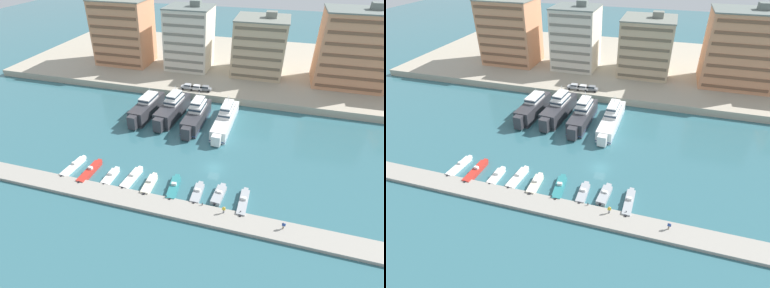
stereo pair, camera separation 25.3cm
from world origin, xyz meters
TOP-DOWN VIEW (x-y plane):
  - ground_plane at (0.00, 0.00)m, footprint 400.00×400.00m
  - quay_promenade at (0.00, 67.73)m, footprint 180.00×70.00m
  - pier_dock at (0.00, -14.82)m, footprint 120.00×4.69m
  - yacht_charcoal_far_left at (-24.51, 18.94)m, footprint 5.23×18.87m
  - yacht_charcoal_left at (-16.94, 20.10)m, footprint 6.12×19.91m
  - yacht_charcoal_mid_left at (-9.27, 18.42)m, footprint 4.82×19.51m
  - yacht_white_center_left at (-1.21, 19.53)m, footprint 4.76×22.34m
  - motorboat_white_far_left at (-30.78, -9.04)m, footprint 2.16×8.14m
  - motorboat_red_left at (-26.20, -9.56)m, footprint 1.91×8.61m
  - motorboat_white_mid_left at (-20.99, -9.67)m, footprint 1.89×6.23m
  - motorboat_white_center_left at (-16.27, -8.91)m, footprint 2.49×7.84m
  - motorboat_cream_center at (-11.73, -9.88)m, footprint 1.92×6.85m
  - motorboat_teal_center_right at (-6.53, -9.31)m, footprint 2.56×7.86m
  - motorboat_grey_mid_right at (-1.34, -9.56)m, footprint 1.96×6.62m
  - motorboat_grey_right at (2.98, -8.78)m, footprint 2.46×6.43m
  - motorboat_grey_far_right at (8.02, -9.66)m, footprint 1.79×8.06m
  - car_silver_far_left at (-17.03, 35.38)m, footprint 4.19×2.10m
  - car_white_left at (-13.96, 35.33)m, footprint 4.11×1.93m
  - car_grey_mid_left at (-11.01, 35.56)m, footprint 4.14×1.99m
  - apartment_block_far_left at (-48.35, 54.62)m, footprint 20.67×15.45m
  - apartment_block_left at (-22.42, 56.21)m, footprint 16.17×15.53m
  - apartment_block_mid_left at (3.38, 56.88)m, footprint 18.02×16.93m
  - apartment_block_center_left at (33.19, 54.78)m, footprint 22.04×15.97m
  - pedestrian_near_edge at (4.84, -13.58)m, footprint 0.64×0.31m
  - pedestrian_mid_deck at (15.71, -14.34)m, footprint 0.62×0.25m
  - bollard_west at (-6.91, -12.73)m, footprint 0.20×0.20m
  - bollard_west_mid at (0.51, -12.73)m, footprint 0.20×0.20m
  - bollard_east_mid at (7.93, -12.73)m, footprint 0.20×0.20m

SIDE VIEW (x-z plane):
  - ground_plane at x=0.00m, z-range 0.00..0.00m
  - pier_dock at x=0.00m, z-range 0.00..0.71m
  - motorboat_white_mid_left at x=-20.99m, z-range -0.26..1.10m
  - motorboat_white_center_left at x=-16.27m, z-range -0.22..1.15m
  - motorboat_teal_center_right at x=-6.53m, z-range -0.27..1.22m
  - motorboat_grey_mid_right at x=-1.34m, z-range -0.23..1.19m
  - motorboat_grey_right at x=2.98m, z-range -0.17..1.14m
  - motorboat_white_far_left at x=-30.78m, z-range -0.23..1.20m
  - motorboat_red_left at x=-26.20m, z-range -0.26..1.26m
  - motorboat_grey_far_right at x=8.02m, z-range -0.27..1.32m
  - motorboat_cream_center at x=-11.73m, z-range -0.23..1.34m
  - bollard_west at x=-6.91m, z-range 0.73..1.34m
  - bollard_west_mid at x=0.51m, z-range 0.73..1.34m
  - bollard_east_mid at x=7.93m, z-range 0.73..1.34m
  - quay_promenade at x=0.00m, z-range 0.00..2.29m
  - pedestrian_mid_deck at x=15.71m, z-range 0.86..2.47m
  - pedestrian_near_edge at x=4.84m, z-range 0.86..2.53m
  - yacht_white_center_left at x=-1.21m, z-range -1.73..6.09m
  - yacht_charcoal_far_left at x=-24.51m, z-range -1.35..6.23m
  - yacht_charcoal_mid_left at x=-9.27m, z-range -1.75..6.89m
  - yacht_charcoal_left at x=-16.94m, z-range -1.73..7.06m
  - car_silver_far_left at x=-17.03m, z-range 2.36..4.16m
  - car_white_left at x=-13.96m, z-range 2.36..4.16m
  - car_grey_mid_left at x=-11.01m, z-range 2.36..4.16m
  - apartment_block_mid_left at x=3.38m, z-range 1.34..22.77m
  - apartment_block_left at x=-22.42m, z-range 1.35..25.18m
  - apartment_block_far_left at x=-48.35m, z-range 1.34..26.93m
  - apartment_block_center_left at x=33.19m, z-range 1.33..27.09m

